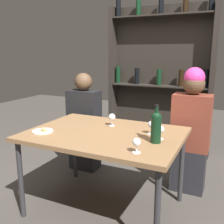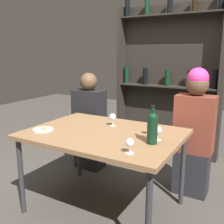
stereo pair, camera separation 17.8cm
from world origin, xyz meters
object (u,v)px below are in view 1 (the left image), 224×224
object	(u,v)px
wine_glass_1	(112,117)
wine_glass_2	(160,130)
wine_glass_3	(151,125)
wine_glass_0	(137,143)
seated_person_right	(191,132)
wine_bottle	(156,126)
seated_person_left	(84,125)
food_plate_0	(43,131)

from	to	relation	value
wine_glass_1	wine_glass_2	distance (m)	0.54
wine_glass_1	wine_glass_3	distance (m)	0.42
wine_glass_0	wine_glass_2	distance (m)	0.36
seated_person_right	wine_glass_1	bearing A→B (deg)	-144.22
wine_bottle	wine_glass_2	world-z (taller)	wine_bottle
wine_glass_0	seated_person_left	size ratio (longest dim) A/B	0.09
wine_glass_0	wine_glass_3	world-z (taller)	wine_glass_3
wine_bottle	seated_person_right	size ratio (longest dim) A/B	0.23
food_plate_0	seated_person_left	distance (m)	0.93
wine_bottle	food_plate_0	size ratio (longest dim) A/B	1.62
wine_glass_0	seated_person_left	world-z (taller)	seated_person_left
wine_glass_1	wine_glass_2	bearing A→B (deg)	-19.75
wine_glass_3	seated_person_left	world-z (taller)	seated_person_left
wine_glass_2	wine_glass_3	world-z (taller)	wine_glass_3
wine_bottle	wine_glass_2	size ratio (longest dim) A/B	2.59
wine_glass_3	seated_person_right	world-z (taller)	seated_person_right
seated_person_right	wine_bottle	bearing A→B (deg)	-101.50
wine_glass_0	wine_glass_3	size ratio (longest dim) A/B	0.93
food_plate_0	seated_person_right	world-z (taller)	seated_person_right
wine_glass_0	wine_glass_2	bearing A→B (deg)	78.88
food_plate_0	seated_person_left	world-z (taller)	seated_person_left
wine_glass_1	food_plate_0	xyz separation A→B (m)	(-0.46, -0.43, -0.07)
wine_bottle	wine_glass_1	distance (m)	0.57
wine_glass_1	food_plate_0	distance (m)	0.64
food_plate_0	seated_person_left	bearing A→B (deg)	98.25
wine_glass_0	seated_person_left	xyz separation A→B (m)	(-1.03, 1.01, -0.25)
wine_bottle	wine_glass_1	size ratio (longest dim) A/B	2.48
wine_bottle	seated_person_left	world-z (taller)	seated_person_left
wine_glass_1	wine_glass_3	xyz separation A→B (m)	(0.41, -0.09, -0.00)
wine_glass_1	wine_glass_2	world-z (taller)	wine_glass_1
wine_bottle	seated_person_right	xyz separation A→B (m)	(0.15, 0.75, -0.24)
wine_bottle	seated_person_left	size ratio (longest dim) A/B	0.25
wine_glass_0	wine_glass_1	world-z (taller)	wine_glass_1
wine_glass_3	seated_person_right	bearing A→B (deg)	66.31
wine_glass_2	seated_person_left	bearing A→B (deg)	149.33
wine_glass_0	seated_person_right	xyz separation A→B (m)	(0.21, 1.01, -0.18)
wine_glass_1	seated_person_right	bearing A→B (deg)	35.78
wine_bottle	wine_glass_2	bearing A→B (deg)	83.27
wine_glass_2	seated_person_left	size ratio (longest dim) A/B	0.10
wine_glass_1	wine_glass_0	bearing A→B (deg)	-50.66
wine_glass_2	wine_glass_3	size ratio (longest dim) A/B	0.99
wine_glass_3	seated_person_left	distance (m)	1.17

